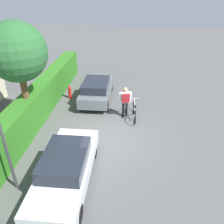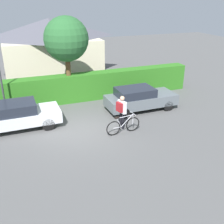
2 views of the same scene
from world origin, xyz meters
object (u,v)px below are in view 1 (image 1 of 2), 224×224
object	(u,v)px
parked_car_far	(97,89)
tree_kerbside	(17,53)
bicycle	(134,112)
person_rider	(125,99)
fire_hydrant	(70,92)
parked_car_near	(66,168)

from	to	relation	value
parked_car_far	tree_kerbside	bearing A→B (deg)	141.32
bicycle	person_rider	xyz separation A→B (m)	(0.11, 0.51, 0.65)
bicycle	fire_hydrant	distance (m)	4.56
person_rider	fire_hydrant	size ratio (longest dim) A/B	2.12
fire_hydrant	person_rider	bearing A→B (deg)	-118.57
parked_car_near	bicycle	distance (m)	5.41
parked_car_near	tree_kerbside	world-z (taller)	tree_kerbside
tree_kerbside	fire_hydrant	world-z (taller)	tree_kerbside
bicycle	tree_kerbside	world-z (taller)	tree_kerbside
parked_car_far	fire_hydrant	distance (m)	1.76
bicycle	parked_car_near	bearing A→B (deg)	154.28
bicycle	tree_kerbside	distance (m)	6.33
parked_car_far	bicycle	bearing A→B (deg)	-130.68
person_rider	tree_kerbside	distance (m)	5.61
parked_car_near	tree_kerbside	size ratio (longest dim) A/B	0.87
bicycle	person_rider	size ratio (longest dim) A/B	1.04
parked_car_near	person_rider	distance (m)	5.32
tree_kerbside	fire_hydrant	distance (m)	5.01
parked_car_near	tree_kerbside	xyz separation A→B (m)	(3.40, 2.78, 3.10)
parked_car_far	bicycle	size ratio (longest dim) A/B	2.30
bicycle	person_rider	world-z (taller)	person_rider
fire_hydrant	bicycle	bearing A→B (deg)	-116.77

